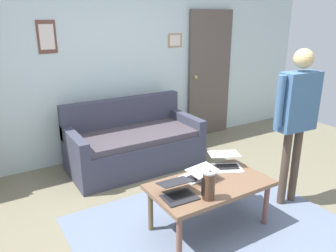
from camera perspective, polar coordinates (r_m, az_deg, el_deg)
The scene contains 11 objects.
ground_plane at distance 3.44m, azimuth 7.04°, elevation -16.17°, with size 7.68×7.68×0.00m, color #736C55.
area_rug at distance 3.32m, azimuth 8.07°, elevation -17.53°, with size 2.48×2.02×0.01m, color slate.
back_wall at distance 4.78m, azimuth -9.07°, elevation 11.03°, with size 7.04×0.11×2.70m.
interior_door at distance 5.57m, azimuth 7.18°, elevation 8.75°, with size 0.82×0.09×2.05m.
couch at distance 4.48m, azimuth -5.95°, elevation -3.14°, with size 1.73×0.86×0.88m.
coffee_table at distance 3.17m, azimuth 7.25°, elevation -10.56°, with size 1.14×0.62×0.47m.
laptop_left at distance 3.20m, azimuth 5.21°, elevation -8.31°, with size 0.33×0.33×0.12m.
laptop_center at distance 2.89m, azimuth 1.74°, elevation -11.26°, with size 0.30×0.31×0.14m.
laptop_right at distance 3.45m, azimuth 9.88°, elevation -6.32°, with size 0.42×0.43×0.13m.
french_press at distance 2.84m, azimuth 7.03°, elevation -10.08°, with size 0.13×0.11×0.28m.
person_standing at distance 3.58m, azimuth 21.39°, elevation 2.80°, with size 0.58×0.22×1.66m.
Camera 1 is at (1.81, 2.19, 1.94)m, focal length 35.36 mm.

